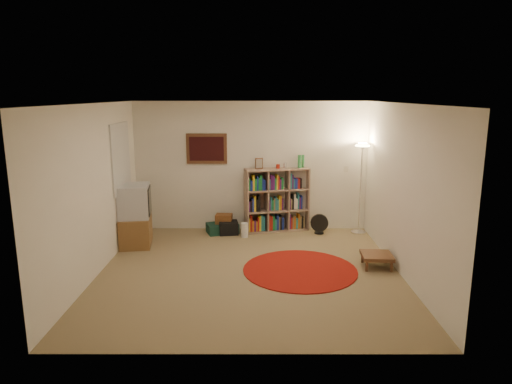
{
  "coord_description": "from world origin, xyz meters",
  "views": [
    {
      "loc": [
        0.11,
        -6.5,
        2.63
      ],
      "look_at": [
        0.1,
        0.6,
        1.1
      ],
      "focal_mm": 32.0,
      "sensor_mm": 36.0,
      "label": 1
    }
  ],
  "objects_px": {
    "floor_lamp": "(362,158)",
    "tv_stand": "(135,216)",
    "bookshelf": "(276,201)",
    "side_table": "(377,256)",
    "floor_fan": "(319,224)",
    "suitcase": "(222,228)"
  },
  "relations": [
    {
      "from": "bookshelf",
      "to": "tv_stand",
      "type": "xyz_separation_m",
      "value": [
        -2.51,
        -0.88,
        -0.07
      ]
    },
    {
      "from": "bookshelf",
      "to": "floor_lamp",
      "type": "bearing_deg",
      "value": -19.92
    },
    {
      "from": "bookshelf",
      "to": "floor_fan",
      "type": "relative_size",
      "value": 3.82
    },
    {
      "from": "floor_lamp",
      "to": "suitcase",
      "type": "relative_size",
      "value": 2.62
    },
    {
      "from": "tv_stand",
      "to": "suitcase",
      "type": "distance_m",
      "value": 1.7
    },
    {
      "from": "floor_fan",
      "to": "side_table",
      "type": "relative_size",
      "value": 0.8
    },
    {
      "from": "floor_lamp",
      "to": "tv_stand",
      "type": "height_order",
      "value": "floor_lamp"
    },
    {
      "from": "bookshelf",
      "to": "floor_lamp",
      "type": "height_order",
      "value": "floor_lamp"
    },
    {
      "from": "floor_lamp",
      "to": "side_table",
      "type": "height_order",
      "value": "floor_lamp"
    },
    {
      "from": "floor_lamp",
      "to": "side_table",
      "type": "bearing_deg",
      "value": -93.53
    },
    {
      "from": "floor_fan",
      "to": "suitcase",
      "type": "bearing_deg",
      "value": -177.63
    },
    {
      "from": "floor_fan",
      "to": "tv_stand",
      "type": "bearing_deg",
      "value": -164.57
    },
    {
      "from": "floor_fan",
      "to": "suitcase",
      "type": "height_order",
      "value": "floor_fan"
    },
    {
      "from": "floor_fan",
      "to": "side_table",
      "type": "xyz_separation_m",
      "value": [
        0.66,
        -1.72,
        -0.02
      ]
    },
    {
      "from": "bookshelf",
      "to": "side_table",
      "type": "bearing_deg",
      "value": -66.25
    },
    {
      "from": "suitcase",
      "to": "side_table",
      "type": "xyz_separation_m",
      "value": [
        2.52,
        -1.79,
        0.08
      ]
    },
    {
      "from": "floor_fan",
      "to": "tv_stand",
      "type": "xyz_separation_m",
      "value": [
        -3.34,
        -0.64,
        0.33
      ]
    },
    {
      "from": "bookshelf",
      "to": "side_table",
      "type": "xyz_separation_m",
      "value": [
        1.49,
        -1.95,
        -0.42
      ]
    },
    {
      "from": "floor_lamp",
      "to": "suitcase",
      "type": "distance_m",
      "value": 2.96
    },
    {
      "from": "suitcase",
      "to": "side_table",
      "type": "height_order",
      "value": "side_table"
    },
    {
      "from": "bookshelf",
      "to": "floor_lamp",
      "type": "xyz_separation_m",
      "value": [
        1.6,
        -0.18,
        0.85
      ]
    },
    {
      "from": "bookshelf",
      "to": "floor_fan",
      "type": "bearing_deg",
      "value": -29.23
    }
  ]
}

